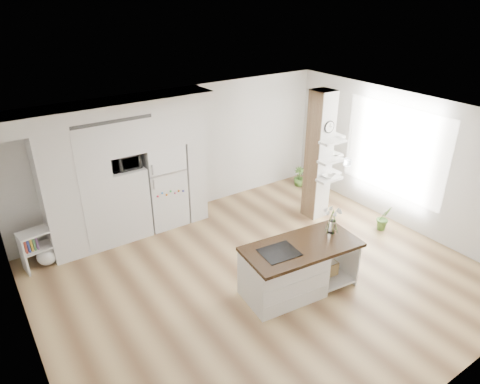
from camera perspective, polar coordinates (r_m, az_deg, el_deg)
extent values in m
cube|color=tan|center=(7.43, 3.09, -11.46)|extent=(7.00, 6.00, 0.01)
cube|color=white|center=(6.18, 3.69, 8.87)|extent=(7.00, 6.00, 0.04)
cube|color=silver|center=(9.04, -8.28, 5.21)|extent=(7.00, 0.04, 2.70)
cube|color=silver|center=(5.10, 25.07, -15.30)|extent=(7.00, 0.04, 2.70)
cube|color=silver|center=(5.62, -26.99, -11.53)|extent=(0.04, 6.00, 2.70)
cube|color=silver|center=(9.09, 21.23, 3.78)|extent=(0.04, 6.00, 2.70)
cube|color=silver|center=(8.16, -21.05, 0.19)|extent=(1.20, 0.65, 2.40)
cube|color=silver|center=(8.58, -14.63, -1.24)|extent=(0.65, 0.65, 1.42)
cube|color=silver|center=(8.07, -15.71, 7.42)|extent=(0.65, 0.65, 0.65)
cube|color=silver|center=(8.32, -10.84, 8.47)|extent=(0.85, 0.65, 0.65)
cube|color=silver|center=(8.87, -6.70, 3.84)|extent=(0.40, 0.65, 2.40)
cube|color=silver|center=(7.86, -17.62, 10.30)|extent=(4.00, 0.70, 0.30)
cube|color=#262626|center=(7.57, -16.70, 8.99)|extent=(1.40, 0.04, 0.06)
cube|color=white|center=(8.76, -10.22, 0.99)|extent=(0.78, 0.66, 1.75)
cube|color=#B2B2B7|center=(8.32, -9.42, 2.45)|extent=(0.78, 0.01, 0.03)
cube|color=silver|center=(8.92, 10.48, 4.74)|extent=(0.40, 0.40, 2.70)
cube|color=tan|center=(8.78, 9.49, 4.48)|extent=(0.02, 0.40, 2.70)
cube|color=tan|center=(9.06, 9.56, 5.15)|extent=(0.40, 0.02, 2.70)
cylinder|color=black|center=(8.57, 11.80, 8.50)|extent=(0.25, 0.03, 0.25)
cylinder|color=white|center=(8.56, 11.88, 8.47)|extent=(0.21, 0.01, 0.21)
plane|color=white|center=(9.18, 19.81, 5.24)|extent=(0.00, 2.40, 2.40)
cylinder|color=white|center=(7.57, 13.17, 6.85)|extent=(0.12, 0.12, 0.10)
cube|color=silver|center=(6.88, 5.77, -10.92)|extent=(1.29, 0.92, 0.78)
cube|color=silver|center=(7.50, 11.42, -10.61)|extent=(0.73, 0.86, 0.04)
cube|color=silver|center=(7.52, 13.49, -8.08)|extent=(0.11, 0.79, 0.78)
cube|color=#35210F|center=(6.81, 8.24, -7.25)|extent=(1.95, 1.08, 0.06)
cube|color=black|center=(6.58, 5.26, -8.01)|extent=(0.61, 0.52, 0.01)
cube|color=#9B814B|center=(7.40, 11.23, -9.88)|extent=(0.40, 0.32, 0.23)
cylinder|color=white|center=(7.15, 12.13, -4.52)|extent=(0.12, 0.12, 0.22)
cube|color=silver|center=(8.24, -26.99, -7.49)|extent=(0.08, 0.35, 0.72)
cube|color=silver|center=(8.35, -23.29, -6.23)|extent=(0.08, 0.35, 0.72)
cube|color=silver|center=(8.12, -25.57, -4.81)|extent=(0.65, 0.43, 0.03)
cube|color=silver|center=(8.27, -25.16, -6.68)|extent=(0.62, 0.42, 0.03)
sphere|color=white|center=(8.40, -24.37, -7.74)|extent=(0.35, 0.35, 0.35)
imported|color=#4F7F33|center=(9.12, 18.64, -3.29)|extent=(0.35, 0.31, 0.53)
imported|color=#4F7F33|center=(10.65, 7.90, 2.03)|extent=(0.35, 0.35, 0.47)
imported|color=#2D2D2D|center=(8.19, -15.17, 3.99)|extent=(0.54, 0.37, 0.30)
imported|color=#4F7F33|center=(9.15, 11.63, 6.35)|extent=(0.27, 0.23, 0.30)
imported|color=white|center=(8.86, 11.64, 2.04)|extent=(0.22, 0.22, 0.05)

